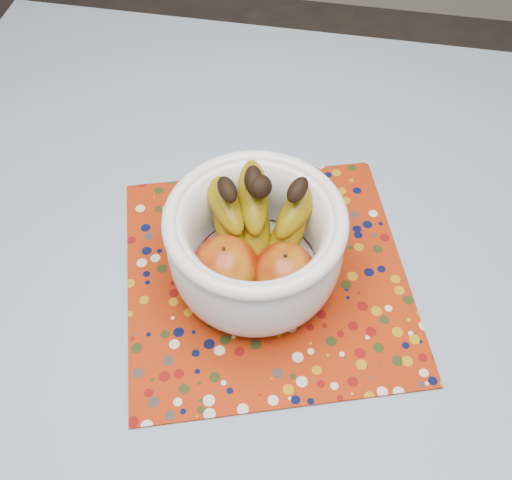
% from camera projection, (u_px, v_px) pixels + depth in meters
% --- Properties ---
extents(table, '(1.20, 1.20, 0.75)m').
position_uv_depth(table, '(258.00, 329.00, 0.93)').
color(table, brown).
rests_on(table, ground).
extents(tablecloth, '(1.32, 1.32, 0.01)m').
position_uv_depth(tablecloth, '(258.00, 303.00, 0.86)').
color(tablecloth, slate).
rests_on(tablecloth, table).
extents(placemat, '(0.51, 0.51, 0.00)m').
position_uv_depth(placemat, '(267.00, 275.00, 0.88)').
color(placemat, '#972408').
rests_on(placemat, tablecloth).
extents(fruit_bowl, '(0.25, 0.25, 0.18)m').
position_uv_depth(fruit_bowl, '(256.00, 238.00, 0.82)').
color(fruit_bowl, white).
rests_on(fruit_bowl, placemat).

